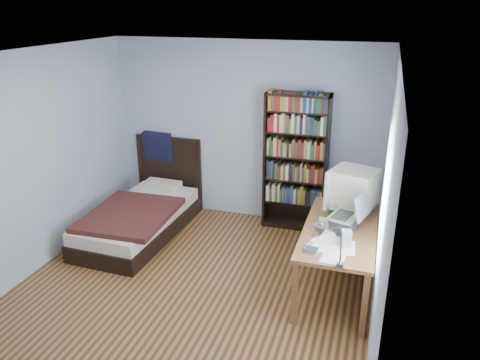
{
  "coord_description": "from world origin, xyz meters",
  "views": [
    {
      "loc": [
        1.8,
        -3.95,
        2.97
      ],
      "look_at": [
        0.31,
        0.86,
        1.03
      ],
      "focal_mm": 35.0,
      "sensor_mm": 36.0,
      "label": 1
    }
  ],
  "objects_px": {
    "desk_lamp": "(324,234)",
    "bed": "(141,214)",
    "keyboard": "(327,228)",
    "soda_can": "(332,214)",
    "crt_monitor": "(352,189)",
    "bookshelf": "(296,162)",
    "speaker": "(347,239)",
    "laptop": "(346,221)",
    "desk": "(342,237)"
  },
  "relations": [
    {
      "from": "desk_lamp",
      "to": "bed",
      "type": "bearing_deg",
      "value": 146.88
    },
    {
      "from": "bookshelf",
      "to": "soda_can",
      "type": "bearing_deg",
      "value": -62.13
    },
    {
      "from": "laptop",
      "to": "bed",
      "type": "distance_m",
      "value": 2.86
    },
    {
      "from": "desk",
      "to": "bookshelf",
      "type": "xyz_separation_m",
      "value": [
        -0.75,
        0.94,
        0.52
      ]
    },
    {
      "from": "speaker",
      "to": "bookshelf",
      "type": "distance_m",
      "value": 1.94
    },
    {
      "from": "desk",
      "to": "keyboard",
      "type": "height_order",
      "value": "keyboard"
    },
    {
      "from": "desk",
      "to": "speaker",
      "type": "bearing_deg",
      "value": -83.56
    },
    {
      "from": "speaker",
      "to": "soda_can",
      "type": "relative_size",
      "value": 1.29
    },
    {
      "from": "laptop",
      "to": "keyboard",
      "type": "xyz_separation_m",
      "value": [
        -0.19,
        -0.01,
        -0.1
      ]
    },
    {
      "from": "laptop",
      "to": "bookshelf",
      "type": "distance_m",
      "value": 1.63
    },
    {
      "from": "bookshelf",
      "to": "speaker",
      "type": "bearing_deg",
      "value": -64.39
    },
    {
      "from": "bookshelf",
      "to": "bed",
      "type": "bearing_deg",
      "value": -157.56
    },
    {
      "from": "laptop",
      "to": "keyboard",
      "type": "distance_m",
      "value": 0.21
    },
    {
      "from": "bookshelf",
      "to": "bed",
      "type": "height_order",
      "value": "bookshelf"
    },
    {
      "from": "desk",
      "to": "desk_lamp",
      "type": "bearing_deg",
      "value": -91.66
    },
    {
      "from": "desk_lamp",
      "to": "soda_can",
      "type": "height_order",
      "value": "desk_lamp"
    },
    {
      "from": "desk",
      "to": "soda_can",
      "type": "bearing_deg",
      "value": -114.79
    },
    {
      "from": "crt_monitor",
      "to": "keyboard",
      "type": "bearing_deg",
      "value": -113.34
    },
    {
      "from": "crt_monitor",
      "to": "speaker",
      "type": "distance_m",
      "value": 0.82
    },
    {
      "from": "soda_can",
      "to": "desk",
      "type": "bearing_deg",
      "value": 65.21
    },
    {
      "from": "laptop",
      "to": "soda_can",
      "type": "relative_size",
      "value": 3.18
    },
    {
      "from": "crt_monitor",
      "to": "desk_lamp",
      "type": "height_order",
      "value": "desk_lamp"
    },
    {
      "from": "keyboard",
      "to": "desk_lamp",
      "type": "bearing_deg",
      "value": -93.79
    },
    {
      "from": "speaker",
      "to": "bookshelf",
      "type": "relative_size",
      "value": 0.09
    },
    {
      "from": "desk",
      "to": "laptop",
      "type": "bearing_deg",
      "value": -83.65
    },
    {
      "from": "bed",
      "to": "keyboard",
      "type": "bearing_deg",
      "value": -13.75
    },
    {
      "from": "crt_monitor",
      "to": "speaker",
      "type": "xyz_separation_m",
      "value": [
        0.03,
        -0.79,
        -0.21
      ]
    },
    {
      "from": "keyboard",
      "to": "soda_can",
      "type": "xyz_separation_m",
      "value": [
        0.02,
        0.23,
        0.05
      ]
    },
    {
      "from": "crt_monitor",
      "to": "desk_lamp",
      "type": "relative_size",
      "value": 0.93
    },
    {
      "from": "keyboard",
      "to": "crt_monitor",
      "type": "bearing_deg",
      "value": 58.29
    },
    {
      "from": "keyboard",
      "to": "bookshelf",
      "type": "distance_m",
      "value": 1.56
    },
    {
      "from": "crt_monitor",
      "to": "desk_lamp",
      "type": "distance_m",
      "value": 1.57
    },
    {
      "from": "desk",
      "to": "soda_can",
      "type": "height_order",
      "value": "soda_can"
    },
    {
      "from": "desk",
      "to": "crt_monitor",
      "type": "distance_m",
      "value": 0.62
    },
    {
      "from": "keyboard",
      "to": "laptop",
      "type": "bearing_deg",
      "value": -5.89
    },
    {
      "from": "keyboard",
      "to": "soda_can",
      "type": "relative_size",
      "value": 3.18
    },
    {
      "from": "soda_can",
      "to": "bookshelf",
      "type": "bearing_deg",
      "value": 117.87
    },
    {
      "from": "desk_lamp",
      "to": "speaker",
      "type": "distance_m",
      "value": 0.88
    },
    {
      "from": "laptop",
      "to": "bed",
      "type": "bearing_deg",
      "value": 167.31
    },
    {
      "from": "laptop",
      "to": "bookshelf",
      "type": "relative_size",
      "value": 0.23
    },
    {
      "from": "keyboard",
      "to": "bed",
      "type": "height_order",
      "value": "bed"
    },
    {
      "from": "speaker",
      "to": "bed",
      "type": "bearing_deg",
      "value": 147.21
    },
    {
      "from": "laptop",
      "to": "bed",
      "type": "xyz_separation_m",
      "value": [
        -2.73,
        0.62,
        -0.59
      ]
    },
    {
      "from": "speaker",
      "to": "bookshelf",
      "type": "bearing_deg",
      "value": 101.74
    },
    {
      "from": "speaker",
      "to": "keyboard",
      "type": "bearing_deg",
      "value": 110.66
    },
    {
      "from": "crt_monitor",
      "to": "bookshelf",
      "type": "xyz_separation_m",
      "value": [
        -0.81,
        0.96,
        -0.09
      ]
    },
    {
      "from": "crt_monitor",
      "to": "bed",
      "type": "bearing_deg",
      "value": 176.62
    },
    {
      "from": "desk",
      "to": "desk_lamp",
      "type": "relative_size",
      "value": 2.53
    },
    {
      "from": "laptop",
      "to": "keyboard",
      "type": "bearing_deg",
      "value": -177.52
    },
    {
      "from": "laptop",
      "to": "desk_lamp",
      "type": "relative_size",
      "value": 0.69
    }
  ]
}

